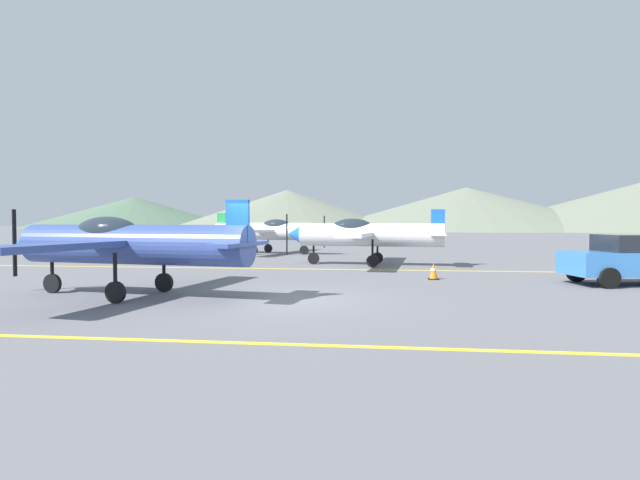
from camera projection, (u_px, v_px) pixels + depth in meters
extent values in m
plane|color=slate|center=(279.00, 300.00, 13.43)|extent=(400.00, 400.00, 0.00)
cube|color=yellow|center=(221.00, 342.00, 8.69)|extent=(80.00, 0.16, 0.01)
cube|color=yellow|center=(321.00, 269.00, 21.96)|extent=(80.00, 0.16, 0.01)
cylinder|color=#33478C|center=(135.00, 245.00, 13.91)|extent=(6.73, 2.05, 1.07)
cone|color=blue|center=(25.00, 243.00, 14.91)|extent=(0.81, 1.01, 0.91)
cube|color=black|center=(15.00, 243.00, 15.01)|extent=(0.06, 0.12, 1.95)
ellipsoid|color=#1E2833|center=(107.00, 232.00, 14.13)|extent=(2.06, 1.16, 0.88)
cube|color=#33478C|center=(122.00, 243.00, 14.01)|extent=(2.34, 8.66, 0.16)
cube|color=#33478C|center=(238.00, 244.00, 13.08)|extent=(1.05, 2.61, 0.10)
cube|color=blue|center=(238.00, 223.00, 13.06)|extent=(0.63, 0.21, 1.17)
cylinder|color=black|center=(52.00, 266.00, 14.68)|extent=(0.10, 0.10, 0.98)
cylinder|color=black|center=(52.00, 283.00, 14.69)|extent=(0.56, 0.20, 0.55)
cylinder|color=black|center=(164.00, 266.00, 14.91)|extent=(0.10, 0.10, 0.98)
cylinder|color=black|center=(164.00, 282.00, 14.93)|extent=(0.56, 0.20, 0.55)
cylinder|color=black|center=(115.00, 273.00, 12.84)|extent=(0.10, 0.10, 0.98)
cylinder|color=black|center=(115.00, 292.00, 12.86)|extent=(0.56, 0.20, 0.55)
cylinder|color=silver|center=(371.00, 235.00, 23.94)|extent=(6.71, 1.64, 1.07)
cone|color=blue|center=(295.00, 234.00, 24.72)|extent=(0.76, 0.97, 0.91)
cube|color=black|center=(287.00, 234.00, 24.80)|extent=(0.05, 0.12, 1.95)
ellipsoid|color=#1E2833|center=(352.00, 228.00, 24.12)|extent=(2.02, 1.04, 0.88)
cube|color=silver|center=(363.00, 234.00, 24.02)|extent=(1.80, 8.66, 0.16)
cube|color=silver|center=(438.00, 234.00, 23.30)|extent=(0.90, 2.59, 0.10)
cube|color=blue|center=(438.00, 222.00, 23.28)|extent=(0.62, 0.17, 1.17)
cylinder|color=black|center=(314.00, 248.00, 24.55)|extent=(0.10, 0.10, 0.98)
cylinder|color=black|center=(314.00, 259.00, 24.56)|extent=(0.56, 0.16, 0.55)
cylinder|color=black|center=(377.00, 248.00, 24.98)|extent=(0.10, 0.10, 0.98)
cylinder|color=black|center=(377.00, 258.00, 24.99)|extent=(0.56, 0.16, 0.55)
cylinder|color=black|center=(373.00, 250.00, 22.88)|extent=(0.10, 0.10, 0.98)
cylinder|color=black|center=(372.00, 261.00, 22.89)|extent=(0.56, 0.16, 0.55)
cylinder|color=silver|center=(264.00, 231.00, 32.69)|extent=(6.72, 2.44, 1.07)
cone|color=#1E8C3F|center=(318.00, 232.00, 31.48)|extent=(0.86, 1.04, 0.91)
cube|color=black|center=(324.00, 232.00, 31.35)|extent=(0.06, 0.12, 1.95)
ellipsoid|color=#1E2833|center=(276.00, 226.00, 32.39)|extent=(2.09, 1.27, 0.88)
cube|color=silver|center=(269.00, 231.00, 32.56)|extent=(2.84, 8.63, 0.16)
cube|color=silver|center=(222.00, 230.00, 33.69)|extent=(1.20, 2.63, 0.10)
cube|color=#1E8C3F|center=(222.00, 222.00, 33.68)|extent=(0.63, 0.24, 1.17)
cylinder|color=black|center=(304.00, 242.00, 31.81)|extent=(0.10, 0.10, 0.98)
cylinder|color=black|center=(304.00, 250.00, 31.83)|extent=(0.56, 0.23, 0.55)
cylinder|color=black|center=(253.00, 242.00, 31.77)|extent=(0.10, 0.10, 0.98)
cylinder|color=black|center=(253.00, 250.00, 31.79)|extent=(0.56, 0.23, 0.55)
cylinder|color=black|center=(268.00, 241.00, 33.79)|extent=(0.10, 0.10, 0.98)
cylinder|color=black|center=(268.00, 248.00, 33.81)|extent=(0.56, 0.23, 0.55)
cube|color=#3372BF|center=(635.00, 263.00, 16.62)|extent=(4.55, 2.55, 0.75)
cube|color=black|center=(640.00, 243.00, 16.61)|extent=(2.66, 1.99, 0.55)
cylinder|color=black|center=(576.00, 272.00, 17.46)|extent=(0.67, 0.33, 0.64)
cylinder|color=black|center=(609.00, 278.00, 15.66)|extent=(0.67, 0.33, 0.64)
cube|color=black|center=(433.00, 279.00, 18.15)|extent=(0.36, 0.36, 0.04)
cone|color=orange|center=(433.00, 270.00, 18.14)|extent=(0.29, 0.29, 0.55)
cylinder|color=white|center=(433.00, 270.00, 18.14)|extent=(0.20, 0.20, 0.08)
cone|color=#4C6651|center=(134.00, 212.00, 161.14)|extent=(65.53, 65.53, 9.68)
cone|color=slate|center=(287.00, 210.00, 134.95)|extent=(62.03, 62.03, 10.27)
cone|color=slate|center=(467.00, 208.00, 130.11)|extent=(75.54, 75.54, 10.65)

